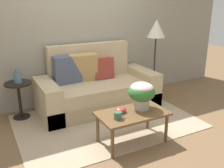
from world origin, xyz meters
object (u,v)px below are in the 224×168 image
at_px(coffee_table, 132,116).
at_px(potted_plant, 142,93).
at_px(snack_bowl, 120,109).
at_px(side_table, 19,94).
at_px(coffee_mug, 118,115).
at_px(table_vase, 18,77).
at_px(couch, 96,89).
at_px(floor_lamp, 156,34).

xyz_separation_m(coffee_table, potted_plant, (0.17, 0.05, 0.28)).
bearing_deg(snack_bowl, side_table, 127.41).
xyz_separation_m(coffee_mug, table_vase, (-0.91, 1.50, 0.21)).
xyz_separation_m(coffee_table, table_vase, (-1.17, 1.42, 0.31)).
xyz_separation_m(couch, snack_bowl, (-0.20, -1.22, 0.13)).
distance_m(coffee_table, table_vase, 1.87).
height_order(coffee_mug, table_vase, table_vase).
xyz_separation_m(couch, coffee_mug, (-0.33, -1.37, 0.14)).
relative_size(side_table, floor_lamp, 0.41).
distance_m(coffee_table, side_table, 1.86).
xyz_separation_m(coffee_table, side_table, (-1.17, 1.44, 0.03)).
height_order(couch, side_table, couch).
bearing_deg(couch, potted_plant, -85.66).
height_order(side_table, table_vase, table_vase).
relative_size(potted_plant, table_vase, 1.62).
xyz_separation_m(floor_lamp, potted_plant, (-1.14, -1.26, -0.55)).
bearing_deg(couch, table_vase, 174.19).
height_order(potted_plant, coffee_mug, potted_plant).
xyz_separation_m(couch, potted_plant, (0.09, -1.25, 0.32)).
bearing_deg(couch, coffee_mug, -103.39).
relative_size(coffee_table, side_table, 1.52).
bearing_deg(couch, snack_bowl, -99.51).
bearing_deg(coffee_mug, potted_plant, 16.81).
height_order(floor_lamp, potted_plant, floor_lamp).
height_order(coffee_table, side_table, side_table).
distance_m(floor_lamp, table_vase, 2.53).
xyz_separation_m(side_table, snack_bowl, (1.04, -1.36, 0.06)).
bearing_deg(table_vase, snack_bowl, -52.41).
height_order(side_table, potted_plant, potted_plant).
relative_size(couch, snack_bowl, 14.11).
bearing_deg(coffee_mug, couch, 76.61).
bearing_deg(table_vase, potted_plant, -45.80).
bearing_deg(table_vase, coffee_table, -50.70).
distance_m(coffee_mug, table_vase, 1.77).
bearing_deg(coffee_table, coffee_mug, -163.79).
bearing_deg(potted_plant, snack_bowl, 174.85).
xyz_separation_m(couch, floor_lamp, (1.23, 0.01, 0.87)).
xyz_separation_m(floor_lamp, coffee_mug, (-1.56, -1.38, -0.73)).
bearing_deg(coffee_table, floor_lamp, 45.02).
relative_size(side_table, snack_bowl, 4.15).
relative_size(potted_plant, snack_bowl, 2.52).
height_order(side_table, floor_lamp, floor_lamp).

